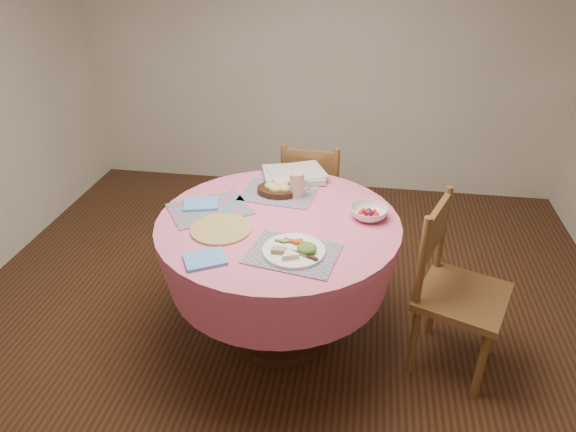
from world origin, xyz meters
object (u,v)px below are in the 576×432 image
object	(u,v)px
dining_table	(279,252)
latte_mug	(298,185)
chair_back	(312,198)
dinner_plate	(295,250)
chair_right	(453,286)
fruit_bowl	(369,213)
bread_bowl	(278,189)
wicker_trivet	(221,229)

from	to	relation	value
dining_table	latte_mug	size ratio (longest dim) A/B	9.04
chair_back	dinner_plate	xyz separation A→B (m)	(0.04, -1.11, 0.31)
chair_right	dinner_plate	distance (m)	0.85
latte_mug	fruit_bowl	size ratio (longest dim) A/B	0.62
fruit_bowl	dinner_plate	bearing A→B (deg)	-129.90
latte_mug	fruit_bowl	bearing A→B (deg)	-24.00
dining_table	chair_back	distance (m)	0.83
dining_table	bread_bowl	distance (m)	0.37
latte_mug	fruit_bowl	distance (m)	0.43
dinner_plate	bread_bowl	distance (m)	0.60
dinner_plate	latte_mug	bearing A→B (deg)	97.05
bread_bowl	fruit_bowl	bearing A→B (deg)	-20.49
chair_back	latte_mug	bearing A→B (deg)	90.61
dinner_plate	bread_bowl	xyz separation A→B (m)	(-0.18, 0.57, 0.01)
fruit_bowl	dining_table	bearing A→B (deg)	-167.71
bread_bowl	latte_mug	distance (m)	0.12
bread_bowl	fruit_bowl	size ratio (longest dim) A/B	1.05
wicker_trivet	dinner_plate	xyz separation A→B (m)	(0.39, -0.15, 0.01)
chair_right	fruit_bowl	world-z (taller)	chair_right
chair_back	fruit_bowl	size ratio (longest dim) A/B	3.99
dining_table	wicker_trivet	world-z (taller)	wicker_trivet
chair_back	chair_right	bearing A→B (deg)	135.71
fruit_bowl	chair_back	bearing A→B (deg)	116.74
latte_mug	dining_table	bearing A→B (deg)	-102.29
dining_table	dinner_plate	world-z (taller)	dinner_plate
dinner_plate	fruit_bowl	xyz separation A→B (m)	(0.32, 0.38, 0.01)
chair_back	latte_mug	world-z (taller)	latte_mug
dining_table	bread_bowl	bearing A→B (deg)	100.21
chair_back	latte_mug	xyz separation A→B (m)	(-0.02, -0.55, 0.37)
chair_back	bread_bowl	size ratio (longest dim) A/B	3.81
fruit_bowl	chair_right	bearing A→B (deg)	-19.13
chair_back	bread_bowl	xyz separation A→B (m)	(-0.13, -0.54, 0.33)
dinner_plate	latte_mug	size ratio (longest dim) A/B	2.09
wicker_trivet	latte_mug	size ratio (longest dim) A/B	2.19
chair_back	bread_bowl	distance (m)	0.65
chair_right	chair_back	distance (m)	1.20
chair_right	bread_bowl	bearing A→B (deg)	91.23
wicker_trivet	chair_back	bearing A→B (deg)	70.32
bread_bowl	dining_table	bearing A→B (deg)	-79.79
bread_bowl	fruit_bowl	world-z (taller)	bread_bowl
chair_right	bread_bowl	distance (m)	1.05
wicker_trivet	bread_bowl	size ratio (longest dim) A/B	1.30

